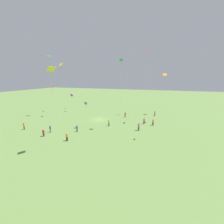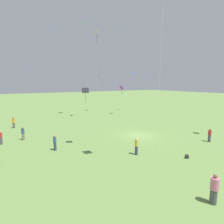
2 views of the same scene
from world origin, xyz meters
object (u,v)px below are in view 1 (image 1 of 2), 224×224
object	(u,v)px
kite_3	(52,87)
kite_4	(51,72)
person_8	(24,126)
person_7	(125,115)
kite_9	(121,64)
kite_1	(147,56)
kite_5	(49,59)
kite_7	(74,86)
person_5	(50,129)
person_10	(43,133)
picnic_bag_1	(124,123)
kite_0	(165,76)
kite_2	(61,66)
kite_6	(72,96)
person_3	(77,128)
kite_8	(86,104)
picnic_bag_2	(134,139)
picnic_bag_0	(145,122)
person_2	(109,123)
person_6	(67,137)
person_9	(139,127)
person_1	(144,121)

from	to	relation	value
kite_3	kite_4	size ratio (longest dim) A/B	0.67
person_8	kite_3	bearing A→B (deg)	82.75
person_8	person_7	bearing A→B (deg)	16.49
kite_9	kite_1	bearing A→B (deg)	-60.22
kite_5	kite_7	xyz separation A→B (m)	(-0.02, -12.79, -9.30)
person_5	person_10	bearing A→B (deg)	69.36
picnic_bag_1	kite_4	bearing A→B (deg)	71.18
person_7	kite_0	size ratio (longest dim) A/B	0.12
person_7	kite_2	bearing A→B (deg)	162.29
kite_7	kite_9	world-z (taller)	kite_9
person_7	kite_6	bearing A→B (deg)	142.79
person_7	kite_4	bearing A→B (deg)	-133.71
person_7	person_10	world-z (taller)	person_7
person_3	kite_2	bearing A→B (deg)	-74.54
kite_4	kite_2	bearing A→B (deg)	-73.06
kite_2	kite_8	world-z (taller)	kite_2
kite_9	picnic_bag_2	distance (m)	17.49
kite_0	picnic_bag_2	size ratio (longest dim) A/B	37.81
kite_2	kite_9	bearing A→B (deg)	48.12
picnic_bag_0	person_2	bearing A→B (deg)	35.68
picnic_bag_0	person_6	bearing A→B (deg)	53.78
person_2	kite_2	xyz separation A→B (m)	(18.12, -5.04, 15.36)
picnic_bag_2	kite_3	bearing A→B (deg)	-25.43
person_3	person_6	bearing A→B (deg)	69.39
kite_3	kite_9	xyz separation A→B (m)	(-29.77, 10.49, 6.70)
person_9	kite_4	world-z (taller)	kite_4
person_9	kite_1	size ratio (longest dim) A/B	0.09
person_7	kite_2	world-z (taller)	kite_2
person_9	kite_9	bearing A→B (deg)	54.81
person_8	person_9	xyz separation A→B (m)	(-27.11, -9.12, 0.06)
person_1	picnic_bag_2	bearing A→B (deg)	-175.04
person_6	picnic_bag_1	world-z (taller)	person_6
person_5	kite_9	xyz separation A→B (m)	(-14.80, -8.50, 14.96)
person_10	picnic_bag_1	size ratio (longest dim) A/B	4.59
kite_4	kite_8	size ratio (longest dim) A/B	2.14
person_1	picnic_bag_0	bearing A→B (deg)	-2.01
kite_3	picnic_bag_0	bearing A→B (deg)	65.89
kite_4	kite_5	size ratio (longest dim) A/B	0.74
person_3	person_8	world-z (taller)	person_8
person_8	person_9	distance (m)	28.60
person_1	kite_3	size ratio (longest dim) A/B	0.18
person_5	kite_4	bearing A→B (deg)	110.03
kite_6	person_1	bearing A→B (deg)	-148.47
person_9	kite_2	bearing A→B (deg)	42.67
person_9	person_1	bearing A→B (deg)	-39.50
kite_8	picnic_bag_1	size ratio (longest dim) A/B	18.43
person_1	kite_1	bearing A→B (deg)	13.65
picnic_bag_0	person_10	bearing A→B (deg)	42.37
person_7	kite_2	distance (m)	25.71
picnic_bag_1	picnic_bag_2	distance (m)	11.56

